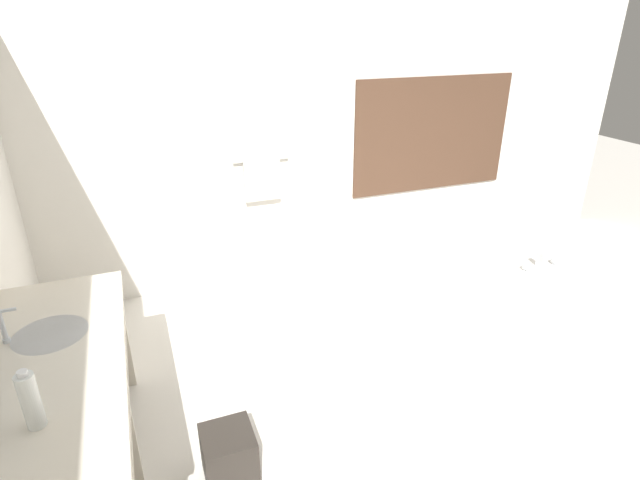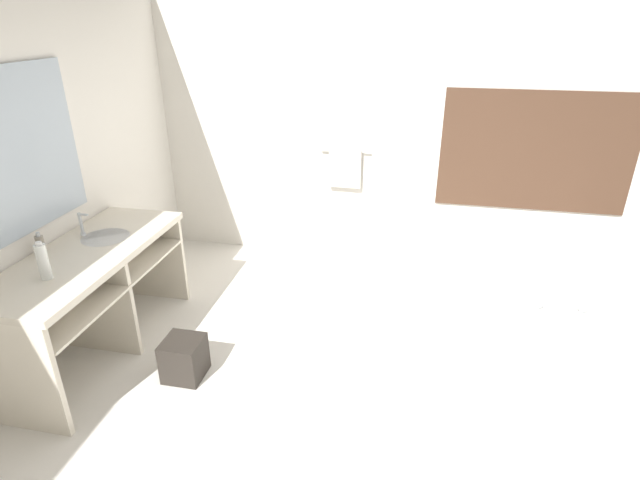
{
  "view_description": "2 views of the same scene",
  "coord_description": "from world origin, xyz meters",
  "px_view_note": "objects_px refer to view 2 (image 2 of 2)",
  "views": [
    {
      "loc": [
        -1.36,
        -1.97,
        2.27
      ],
      "look_at": [
        -0.24,
        0.91,
        0.89
      ],
      "focal_mm": 28.0,
      "sensor_mm": 36.0,
      "label": 1
    },
    {
      "loc": [
        0.43,
        -2.59,
        2.39
      ],
      "look_at": [
        -0.28,
        0.81,
        0.79
      ],
      "focal_mm": 28.0,
      "sensor_mm": 36.0,
      "label": 2
    }
  ],
  "objects_px": {
    "bathtub": "(534,287)",
    "soap_dispenser": "(40,245)",
    "water_bottle_1": "(43,261)",
    "waste_bin": "(184,358)"
  },
  "relations": [
    {
      "from": "water_bottle_1",
      "to": "waste_bin",
      "type": "xyz_separation_m",
      "value": [
        0.74,
        0.24,
        -0.82
      ]
    },
    {
      "from": "bathtub",
      "to": "waste_bin",
      "type": "relative_size",
      "value": 5.69
    },
    {
      "from": "bathtub",
      "to": "water_bottle_1",
      "type": "xyz_separation_m",
      "value": [
        -3.29,
        -1.56,
        0.68
      ]
    },
    {
      "from": "bathtub",
      "to": "waste_bin",
      "type": "height_order",
      "value": "bathtub"
    },
    {
      "from": "soap_dispenser",
      "to": "water_bottle_1",
      "type": "bearing_deg",
      "value": -47.78
    },
    {
      "from": "bathtub",
      "to": "soap_dispenser",
      "type": "relative_size",
      "value": 10.35
    },
    {
      "from": "waste_bin",
      "to": "bathtub",
      "type": "bearing_deg",
      "value": 27.36
    },
    {
      "from": "soap_dispenser",
      "to": "waste_bin",
      "type": "bearing_deg",
      "value": -3.77
    },
    {
      "from": "bathtub",
      "to": "waste_bin",
      "type": "distance_m",
      "value": 2.88
    },
    {
      "from": "bathtub",
      "to": "soap_dispenser",
      "type": "bearing_deg",
      "value": -160.64
    }
  ]
}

